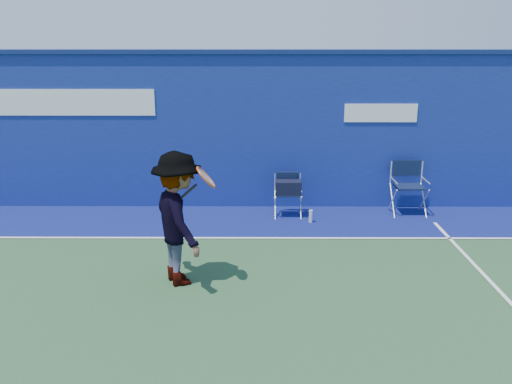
{
  "coord_description": "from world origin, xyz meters",
  "views": [
    {
      "loc": [
        1.24,
        -5.45,
        3.31
      ],
      "look_at": [
        1.21,
        2.6,
        1.0
      ],
      "focal_mm": 38.0,
      "sensor_mm": 36.0,
      "label": 1
    }
  ],
  "objects_px": {
    "directors_chair_right": "(408,198)",
    "tennis_player": "(179,219)",
    "directors_chair_left": "(288,199)",
    "water_bottle": "(311,216)"
  },
  "relations": [
    {
      "from": "directors_chair_right",
      "to": "tennis_player",
      "type": "distance_m",
      "value": 5.05
    },
    {
      "from": "directors_chair_left",
      "to": "tennis_player",
      "type": "xyz_separation_m",
      "value": [
        -1.65,
        -2.9,
        0.58
      ]
    },
    {
      "from": "tennis_player",
      "to": "directors_chair_right",
      "type": "bearing_deg",
      "value": 37.48
    },
    {
      "from": "directors_chair_left",
      "to": "water_bottle",
      "type": "relative_size",
      "value": 3.39
    },
    {
      "from": "water_bottle",
      "to": "directors_chair_right",
      "type": "bearing_deg",
      "value": 15.48
    },
    {
      "from": "directors_chair_right",
      "to": "directors_chair_left",
      "type": "bearing_deg",
      "value": -176.3
    },
    {
      "from": "directors_chair_right",
      "to": "tennis_player",
      "type": "xyz_separation_m",
      "value": [
        -3.98,
        -3.05,
        0.61
      ]
    },
    {
      "from": "directors_chair_right",
      "to": "water_bottle",
      "type": "height_order",
      "value": "directors_chair_right"
    },
    {
      "from": "directors_chair_left",
      "to": "tennis_player",
      "type": "distance_m",
      "value": 3.39
    },
    {
      "from": "directors_chair_left",
      "to": "tennis_player",
      "type": "bearing_deg",
      "value": -119.64
    }
  ]
}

